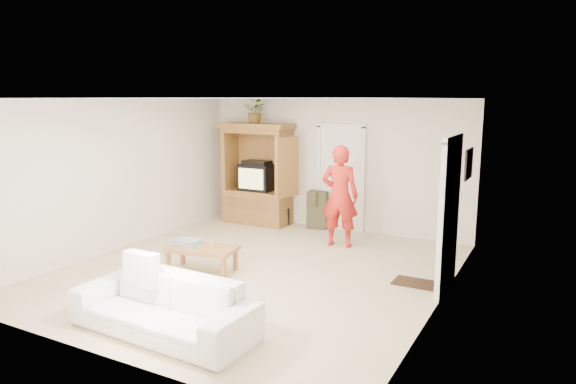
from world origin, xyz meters
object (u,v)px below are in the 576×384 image
(armoire, at_px, (258,180))
(sofa, at_px, (163,306))
(man, at_px, (340,196))
(coffee_table, at_px, (202,250))

(armoire, bearing_deg, sofa, -70.09)
(man, bearing_deg, coffee_table, 50.54)
(armoire, height_order, man, armoire)
(armoire, distance_m, man, 2.32)
(sofa, bearing_deg, man, 86.92)
(sofa, height_order, coffee_table, sofa)
(man, distance_m, sofa, 4.21)
(man, height_order, coffee_table, man)
(armoire, xyz_separation_m, coffee_table, (0.89, -3.09, -0.57))
(man, xyz_separation_m, coffee_table, (-1.29, -2.29, -0.57))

